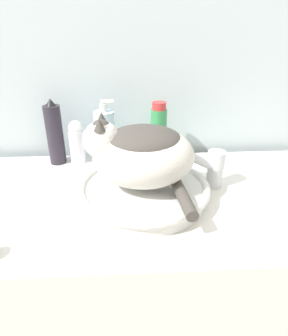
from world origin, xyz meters
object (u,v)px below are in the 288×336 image
at_px(cat, 141,152).
at_px(shampoo_bottle_tall, 158,133).
at_px(soap_pump_bottle, 105,136).
at_px(faucet, 210,166).
at_px(deodorant_stick, 77,142).
at_px(hairspray_can_black, 55,134).

relative_size(cat, shampoo_bottle_tall, 1.41).
bearing_deg(soap_pump_bottle, faucet, -32.51).
relative_size(cat, faucet, 1.75).
bearing_deg(deodorant_stick, hairspray_can_black, 180.00).
bearing_deg(faucet, soap_pump_bottle, -47.66).
distance_m(hairspray_can_black, shampoo_bottle_tall, 0.33).
bearing_deg(deodorant_stick, cat, -50.81).
relative_size(soap_pump_bottle, deodorant_stick, 1.46).
height_order(faucet, shampoo_bottle_tall, shampoo_bottle_tall).
distance_m(cat, shampoo_bottle_tall, 0.25).
relative_size(cat, deodorant_stick, 1.95).
height_order(faucet, soap_pump_bottle, soap_pump_bottle).
distance_m(faucet, hairspray_can_black, 0.49).
relative_size(faucet, shampoo_bottle_tall, 0.81).
bearing_deg(cat, faucet, -163.48).
relative_size(faucet, soap_pump_bottle, 0.77).
bearing_deg(shampoo_bottle_tall, hairspray_can_black, 180.00).
bearing_deg(deodorant_stick, faucet, -25.95).
xyz_separation_m(cat, faucet, (0.19, 0.05, -0.07)).
bearing_deg(faucet, deodorant_stick, -41.11).
relative_size(faucet, deodorant_stick, 1.12).
relative_size(cat, hairspray_can_black, 1.30).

